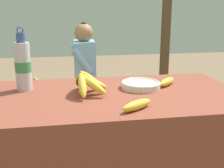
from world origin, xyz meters
TOP-DOWN VIEW (x-y plane):
  - market_counter at (0.00, 0.00)m, footprint 1.49×0.77m
  - banana_bunch_ripe at (-0.11, 0.01)m, footprint 0.17×0.29m
  - serving_bowl at (0.21, 0.08)m, footprint 0.23×0.23m
  - water_bottle at (-0.45, 0.16)m, footprint 0.09×0.09m
  - loose_banana_front at (0.10, -0.27)m, footprint 0.17×0.14m
  - loose_banana_side at (0.38, 0.11)m, footprint 0.15×0.15m
  - wooden_bench at (-0.05, 1.29)m, footprint 1.73×0.32m
  - seated_vendor at (-0.08, 1.26)m, footprint 0.41×0.39m
  - banana_bunch_green at (-0.49, 1.29)m, footprint 0.18×0.29m
  - support_post_far at (0.92, 1.60)m, footprint 0.11×0.11m

SIDE VIEW (x-z plane):
  - wooden_bench at x=-0.05m, z-range 0.15..0.60m
  - market_counter at x=0.00m, z-range 0.00..0.78m
  - banana_bunch_green at x=-0.49m, z-range 0.44..0.59m
  - seated_vendor at x=-0.08m, z-range 0.09..1.19m
  - serving_bowl at x=0.21m, z-range 0.78..0.82m
  - loose_banana_side at x=0.38m, z-range 0.78..0.83m
  - loose_banana_front at x=0.10m, z-range 0.78..0.83m
  - banana_bunch_ripe at x=-0.11m, z-range 0.78..0.92m
  - water_bottle at x=-0.45m, z-range 0.75..1.10m
  - support_post_far at x=0.92m, z-range 0.00..2.45m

